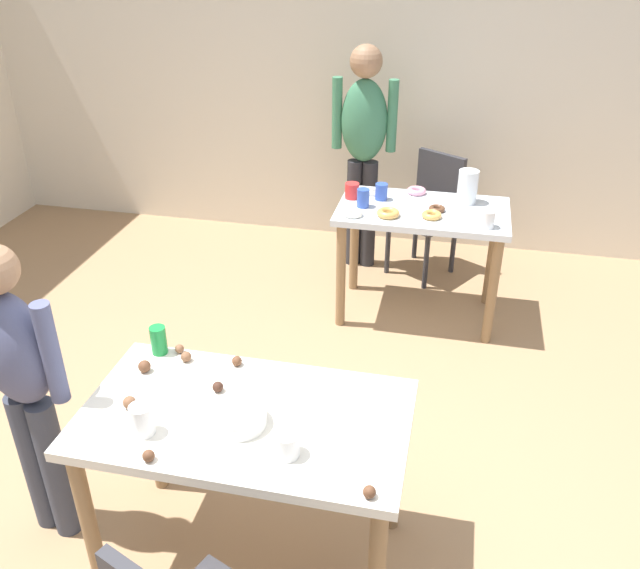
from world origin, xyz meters
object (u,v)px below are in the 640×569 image
Objects in this scene: person_girl_near at (21,377)px; mixing_bowl at (238,417)px; dining_table_far at (422,227)px; person_adult_far at (364,139)px; soda_can at (159,340)px; chair_far_table at (430,207)px; pitcher_far at (468,187)px; dining_table_near at (246,437)px.

person_girl_near reaches higher than mixing_bowl.
dining_table_far is 2.19m from mixing_bowl.
person_girl_near is at bearing -122.65° from dining_table_far.
dining_table_far is 2.51m from person_girl_near.
person_adult_far is (0.87, 2.74, 0.17)m from person_girl_near.
mixing_bowl is 1.66× the size of soda_can.
chair_far_table is 3.09m from person_girl_near.
person_adult_far is (-0.48, 0.63, 0.34)m from dining_table_far.
chair_far_table is 2.63m from soda_can.
person_girl_near is 6.67× the size of mixing_bowl.
soda_can reaches higher than chair_far_table.
soda_can is at bearing -100.63° from person_adult_far.
person_girl_near is at bearing -116.30° from chair_far_table.
mixing_bowl is at bearing -89.90° from person_adult_far.
person_adult_far is at bearing -178.02° from chair_far_table.
dining_table_far is 1.20× the size of chair_far_table.
mixing_bowl is at bearing -102.57° from dining_table_far.
person_adult_far is 7.71× the size of pitcher_far.
chair_far_table is 0.64× the size of person_girl_near.
dining_table_far is 0.38m from pitcher_far.
chair_far_table is at bearing 80.05° from mixing_bowl.
person_girl_near is at bearing -142.07° from soda_can.
dining_table_far is 0.66m from chair_far_table.
person_adult_far is 2.77m from mixing_bowl.
person_adult_far is at bearing 90.10° from mixing_bowl.
person_adult_far reaches higher than person_girl_near.
soda_can is at bearing -117.65° from dining_table_far.
dining_table_far is 8.57× the size of soda_can.
mixing_bowl is at bearing -1.60° from person_girl_near.
pitcher_far reaches higher than dining_table_near.
person_adult_far reaches higher than pitcher_far.
soda_can is at bearing 142.69° from mixing_bowl.
person_adult_far is 0.88m from pitcher_far.
dining_table_near and dining_table_far have the same top height.
chair_far_table is 0.65m from pitcher_far.
dining_table_far is 5.04× the size of pitcher_far.
dining_table_far is at bearing -52.85° from person_adult_far.
pitcher_far is at bearing -32.83° from person_adult_far.
person_adult_far is 2.46m from soda_can.
person_girl_near reaches higher than dining_table_near.
dining_table_near is 2.77m from chair_far_table.
person_girl_near reaches higher than soda_can.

